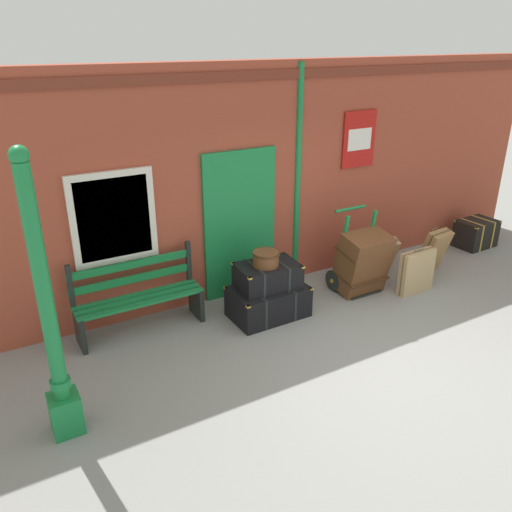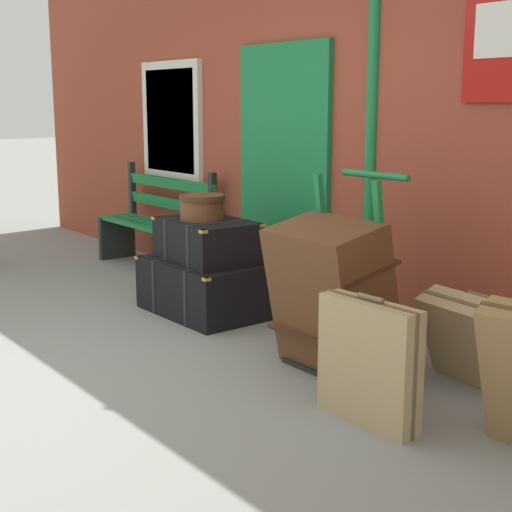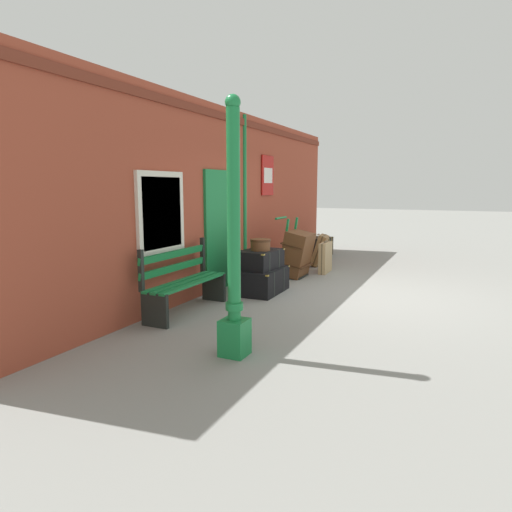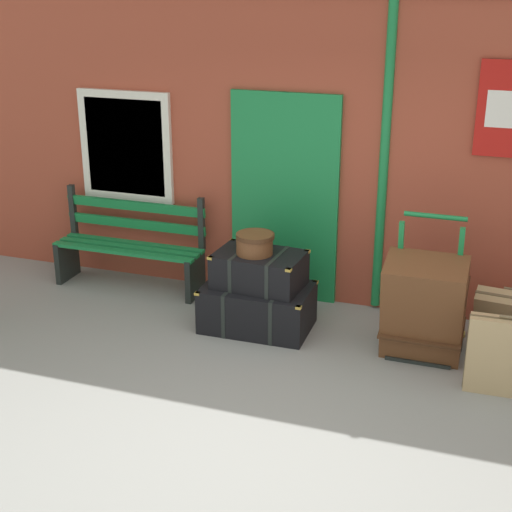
{
  "view_description": "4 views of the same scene",
  "coord_description": "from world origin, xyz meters",
  "px_view_note": "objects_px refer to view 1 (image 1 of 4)",
  "views": [
    {
      "loc": [
        -3.7,
        -3.57,
        3.49
      ],
      "look_at": [
        -0.55,
        1.89,
        0.79
      ],
      "focal_mm": 36.19,
      "sensor_mm": 36.0,
      "label": 1
    },
    {
      "loc": [
        4.26,
        -1.53,
        1.63
      ],
      "look_at": [
        -0.06,
        1.8,
        0.51
      ],
      "focal_mm": 52.68,
      "sensor_mm": 36.0,
      "label": 2
    },
    {
      "loc": [
        -7.46,
        -1.49,
        1.82
      ],
      "look_at": [
        -0.16,
        1.91,
        0.57
      ],
      "focal_mm": 31.59,
      "sensor_mm": 36.0,
      "label": 3
    },
    {
      "loc": [
        1.57,
        -4.46,
        3.19
      ],
      "look_at": [
        -0.51,
        1.59,
        0.74
      ],
      "focal_mm": 52.78,
      "sensor_mm": 36.0,
      "label": 4
    }
  ],
  "objects_px": {
    "steamer_trunk_base": "(268,302)",
    "suitcase_tan": "(416,272)",
    "lamp_post": "(52,339)",
    "platform_bench": "(138,298)",
    "suitcase_caramel": "(433,251)",
    "porters_trolley": "(354,271)",
    "round_hatbox": "(266,258)",
    "suitcase_oxblood": "(377,255)",
    "corner_trunk": "(476,233)",
    "steamer_trunk_middle": "(268,275)",
    "large_brown_trunk": "(362,262)"
  },
  "relations": [
    {
      "from": "steamer_trunk_base",
      "to": "suitcase_tan",
      "type": "relative_size",
      "value": 1.48
    },
    {
      "from": "lamp_post",
      "to": "platform_bench",
      "type": "relative_size",
      "value": 1.71
    },
    {
      "from": "lamp_post",
      "to": "suitcase_caramel",
      "type": "distance_m",
      "value": 5.84
    },
    {
      "from": "suitcase_caramel",
      "to": "suitcase_tan",
      "type": "relative_size",
      "value": 1.09
    },
    {
      "from": "porters_trolley",
      "to": "suitcase_tan",
      "type": "distance_m",
      "value": 0.9
    },
    {
      "from": "round_hatbox",
      "to": "steamer_trunk_base",
      "type": "bearing_deg",
      "value": -26.25
    },
    {
      "from": "suitcase_oxblood",
      "to": "suitcase_tan",
      "type": "relative_size",
      "value": 0.93
    },
    {
      "from": "suitcase_tan",
      "to": "corner_trunk",
      "type": "xyz_separation_m",
      "value": [
        2.27,
        0.77,
        -0.08
      ]
    },
    {
      "from": "steamer_trunk_base",
      "to": "round_hatbox",
      "type": "bearing_deg",
      "value": 153.75
    },
    {
      "from": "round_hatbox",
      "to": "suitcase_oxblood",
      "type": "bearing_deg",
      "value": 8.64
    },
    {
      "from": "suitcase_oxblood",
      "to": "steamer_trunk_middle",
      "type": "bearing_deg",
      "value": -171.65
    },
    {
      "from": "round_hatbox",
      "to": "porters_trolley",
      "type": "relative_size",
      "value": 0.29
    },
    {
      "from": "round_hatbox",
      "to": "suitcase_oxblood",
      "type": "height_order",
      "value": "round_hatbox"
    },
    {
      "from": "round_hatbox",
      "to": "platform_bench",
      "type": "bearing_deg",
      "value": 161.85
    },
    {
      "from": "round_hatbox",
      "to": "suitcase_caramel",
      "type": "height_order",
      "value": "round_hatbox"
    },
    {
      "from": "platform_bench",
      "to": "porters_trolley",
      "type": "relative_size",
      "value": 1.32
    },
    {
      "from": "round_hatbox",
      "to": "lamp_post",
      "type": "bearing_deg",
      "value": -161.11
    },
    {
      "from": "platform_bench",
      "to": "steamer_trunk_middle",
      "type": "distance_m",
      "value": 1.69
    },
    {
      "from": "steamer_trunk_middle",
      "to": "suitcase_oxblood",
      "type": "xyz_separation_m",
      "value": [
        2.24,
        0.33,
        -0.3
      ]
    },
    {
      "from": "lamp_post",
      "to": "suitcase_oxblood",
      "type": "distance_m",
      "value": 5.27
    },
    {
      "from": "lamp_post",
      "to": "suitcase_tan",
      "type": "bearing_deg",
      "value": 5.19
    },
    {
      "from": "large_brown_trunk",
      "to": "suitcase_tan",
      "type": "bearing_deg",
      "value": -29.4
    },
    {
      "from": "lamp_post",
      "to": "steamer_trunk_base",
      "type": "height_order",
      "value": "lamp_post"
    },
    {
      "from": "steamer_trunk_base",
      "to": "suitcase_tan",
      "type": "xyz_separation_m",
      "value": [
        2.23,
        -0.47,
        0.11
      ]
    },
    {
      "from": "large_brown_trunk",
      "to": "corner_trunk",
      "type": "distance_m",
      "value": 3.0
    },
    {
      "from": "large_brown_trunk",
      "to": "suitcase_tan",
      "type": "distance_m",
      "value": 0.81
    },
    {
      "from": "large_brown_trunk",
      "to": "steamer_trunk_middle",
      "type": "bearing_deg",
      "value": 175.67
    },
    {
      "from": "steamer_trunk_middle",
      "to": "corner_trunk",
      "type": "xyz_separation_m",
      "value": [
        4.5,
        0.26,
        -0.34
      ]
    },
    {
      "from": "steamer_trunk_middle",
      "to": "suitcase_oxblood",
      "type": "distance_m",
      "value": 2.29
    },
    {
      "from": "steamer_trunk_middle",
      "to": "large_brown_trunk",
      "type": "xyz_separation_m",
      "value": [
        1.53,
        -0.12,
        -0.11
      ]
    },
    {
      "from": "porters_trolley",
      "to": "platform_bench",
      "type": "bearing_deg",
      "value": 172.0
    },
    {
      "from": "suitcase_tan",
      "to": "corner_trunk",
      "type": "bearing_deg",
      "value": 18.76
    },
    {
      "from": "corner_trunk",
      "to": "porters_trolley",
      "type": "bearing_deg",
      "value": -175.98
    },
    {
      "from": "steamer_trunk_base",
      "to": "large_brown_trunk",
      "type": "relative_size",
      "value": 1.07
    },
    {
      "from": "platform_bench",
      "to": "corner_trunk",
      "type": "height_order",
      "value": "platform_bench"
    },
    {
      "from": "suitcase_tan",
      "to": "corner_trunk",
      "type": "relative_size",
      "value": 0.97
    },
    {
      "from": "steamer_trunk_middle",
      "to": "suitcase_caramel",
      "type": "height_order",
      "value": "same"
    },
    {
      "from": "steamer_trunk_base",
      "to": "suitcase_oxblood",
      "type": "bearing_deg",
      "value": 9.15
    },
    {
      "from": "suitcase_tan",
      "to": "platform_bench",
      "type": "bearing_deg",
      "value": 165.32
    },
    {
      "from": "steamer_trunk_base",
      "to": "large_brown_trunk",
      "type": "distance_m",
      "value": 1.56
    },
    {
      "from": "suitcase_oxblood",
      "to": "suitcase_tan",
      "type": "distance_m",
      "value": 0.84
    },
    {
      "from": "round_hatbox",
      "to": "suitcase_caramel",
      "type": "distance_m",
      "value": 3.02
    },
    {
      "from": "steamer_trunk_middle",
      "to": "suitcase_caramel",
      "type": "bearing_deg",
      "value": -3.14
    },
    {
      "from": "suitcase_caramel",
      "to": "steamer_trunk_middle",
      "type": "bearing_deg",
      "value": 176.86
    },
    {
      "from": "steamer_trunk_base",
      "to": "steamer_trunk_middle",
      "type": "height_order",
      "value": "steamer_trunk_middle"
    },
    {
      "from": "porters_trolley",
      "to": "suitcase_caramel",
      "type": "distance_m",
      "value": 1.43
    },
    {
      "from": "lamp_post",
      "to": "suitcase_caramel",
      "type": "height_order",
      "value": "lamp_post"
    },
    {
      "from": "porters_trolley",
      "to": "suitcase_oxblood",
      "type": "xyz_separation_m",
      "value": [
        0.71,
        0.27,
        0.0
      ]
    },
    {
      "from": "porters_trolley",
      "to": "suitcase_tan",
      "type": "relative_size",
      "value": 1.76
    },
    {
      "from": "platform_bench",
      "to": "steamer_trunk_base",
      "type": "xyz_separation_m",
      "value": [
        1.6,
        -0.53,
        -0.23
      ]
    }
  ]
}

